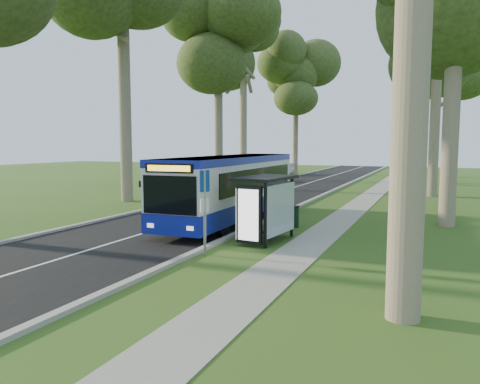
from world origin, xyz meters
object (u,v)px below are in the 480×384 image
object	(u,v)px
litter_bin	(293,216)
bus_stop_sign	(205,202)
car_silver	(288,169)
bus	(232,188)
bus_shelter	(266,197)
car_white	(251,173)

from	to	relation	value
litter_bin	bus_stop_sign	bearing A→B (deg)	-101.19
bus_stop_sign	litter_bin	xyz separation A→B (m)	(1.17, 5.90, -1.24)
bus_stop_sign	car_silver	distance (m)	38.67
bus	bus_shelter	distance (m)	4.94
bus_stop_sign	bus_shelter	bearing A→B (deg)	88.45
bus_shelter	litter_bin	bearing A→B (deg)	95.85
bus	car_silver	xyz separation A→B (m)	(-6.90, 31.26, -0.87)
litter_bin	car_silver	size ratio (longest dim) A/B	0.23
bus_stop_sign	litter_bin	size ratio (longest dim) A/B	3.02
car_white	bus	bearing A→B (deg)	-58.83
bus_stop_sign	car_white	distance (m)	28.87
bus_shelter	bus_stop_sign	bearing A→B (deg)	-108.53
car_white	car_silver	world-z (taller)	car_white
bus_stop_sign	car_white	size ratio (longest dim) A/B	0.57
bus	bus_shelter	xyz separation A→B (m)	(3.04, -3.89, 0.11)
bus_shelter	litter_bin	world-z (taller)	bus_shelter
litter_bin	bus	bearing A→B (deg)	171.14
bus	litter_bin	xyz separation A→B (m)	(3.06, -0.48, -1.07)
bus_shelter	car_silver	size ratio (longest dim) A/B	0.72
bus_stop_sign	bus_shelter	xyz separation A→B (m)	(1.14, 2.48, -0.05)
litter_bin	car_silver	bearing A→B (deg)	107.42
bus	car_white	distance (m)	22.22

